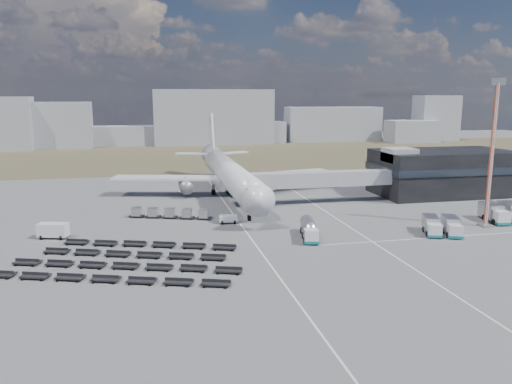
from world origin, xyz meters
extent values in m
plane|color=#565659|center=(0.00, 0.00, 0.00)|extent=(420.00, 420.00, 0.00)
cube|color=brown|center=(0.00, 110.00, 0.01)|extent=(420.00, 90.00, 0.01)
cube|color=silver|center=(-2.00, 5.00, 0.01)|extent=(0.25, 110.00, 0.01)
cube|color=silver|center=(16.00, 5.00, 0.01)|extent=(0.25, 110.00, 0.01)
cube|color=silver|center=(25.00, -8.00, 0.01)|extent=(40.00, 0.25, 0.01)
cube|color=black|center=(48.00, 24.00, 5.00)|extent=(30.00, 16.00, 10.00)
cube|color=#262D38|center=(48.00, 24.00, 6.20)|extent=(30.40, 16.40, 1.60)
cube|color=#939399|center=(36.00, 22.00, 9.50)|extent=(6.00, 6.00, 3.00)
cube|color=#939399|center=(18.10, 20.50, 5.10)|extent=(29.80, 3.00, 3.00)
cube|color=#939399|center=(4.70, 20.00, 5.10)|extent=(4.00, 3.60, 3.40)
cylinder|color=slate|center=(6.20, 20.50, 2.55)|extent=(0.70, 0.70, 5.10)
cylinder|color=black|center=(6.20, 20.50, 0.45)|extent=(1.40, 0.90, 1.40)
cylinder|color=silver|center=(0.00, 30.00, 5.30)|extent=(5.60, 48.00, 5.60)
cone|color=silver|center=(0.00, 3.50, 5.30)|extent=(5.60, 5.00, 5.60)
cone|color=silver|center=(0.00, 58.00, 6.10)|extent=(5.60, 8.00, 5.60)
cube|color=black|center=(0.00, 5.50, 6.10)|extent=(2.20, 2.00, 0.80)
cube|color=silver|center=(-13.00, 35.00, 4.10)|extent=(25.59, 11.38, 0.50)
cube|color=silver|center=(13.00, 35.00, 4.10)|extent=(25.59, 11.38, 0.50)
cylinder|color=slate|center=(-9.50, 33.00, 2.40)|extent=(3.00, 5.00, 3.00)
cylinder|color=slate|center=(9.50, 33.00, 2.40)|extent=(3.00, 5.00, 3.00)
cube|color=silver|center=(-5.50, 60.00, 6.50)|extent=(9.49, 5.63, 0.35)
cube|color=silver|center=(5.50, 60.00, 6.50)|extent=(9.49, 5.63, 0.35)
cube|color=silver|center=(0.00, 61.00, 11.80)|extent=(0.50, 9.06, 11.45)
cylinder|color=slate|center=(0.00, 9.00, 1.25)|extent=(0.50, 0.50, 2.50)
cylinder|color=slate|center=(-3.20, 34.00, 1.25)|extent=(0.60, 0.60, 2.50)
cylinder|color=slate|center=(3.20, 34.00, 1.25)|extent=(0.60, 0.60, 2.50)
cylinder|color=black|center=(0.00, 9.00, 0.50)|extent=(0.50, 1.20, 1.20)
cube|color=#9497A1|center=(-57.95, 148.99, 9.72)|extent=(34.59, 12.00, 19.44)
cube|color=#9497A1|center=(-25.49, 154.83, 4.34)|extent=(34.30, 12.00, 8.69)
cube|color=#9497A1|center=(12.58, 151.90, 12.42)|extent=(54.06, 12.00, 24.83)
cube|color=#9497A1|center=(37.82, 153.54, 5.04)|extent=(15.95, 12.00, 10.08)
cube|color=#9497A1|center=(72.18, 156.99, 8.28)|extent=(46.91, 12.00, 16.56)
cube|color=#9497A1|center=(106.91, 142.17, 5.25)|extent=(24.00, 12.00, 10.50)
cube|color=#9497A1|center=(122.76, 148.16, 11.09)|extent=(20.20, 12.00, 22.17)
cube|color=silver|center=(6.38, -7.11, 1.28)|extent=(2.52, 2.52, 2.03)
cube|color=#136B6C|center=(6.38, -7.11, 0.49)|extent=(2.63, 2.63, 0.44)
cylinder|color=#A8A9AD|center=(7.31, -2.89, 1.68)|extent=(3.58, 6.94, 2.21)
cube|color=slate|center=(7.31, -2.89, 0.66)|extent=(3.49, 6.92, 0.31)
cylinder|color=black|center=(7.02, -4.18, 0.44)|extent=(2.45, 1.44, 0.97)
cube|color=silver|center=(-4.00, 8.00, 0.71)|extent=(3.31, 2.10, 1.43)
cube|color=silver|center=(-32.56, 4.59, 1.21)|extent=(4.95, 3.21, 2.41)
cube|color=silver|center=(2.05, 32.06, 1.72)|extent=(4.77, 6.94, 3.01)
cube|color=#136B6C|center=(2.05, 32.06, 0.48)|extent=(4.91, 7.08, 0.48)
cube|color=silver|center=(26.61, -7.87, 1.20)|extent=(2.69, 2.64, 2.03)
cube|color=#136B6C|center=(26.61, -7.87, 0.41)|extent=(2.81, 2.76, 0.41)
cube|color=#A8A9AD|center=(27.73, -4.84, 1.57)|extent=(3.55, 4.74, 2.39)
cube|color=silver|center=(29.54, -8.96, 1.20)|extent=(2.69, 2.64, 2.03)
cube|color=#136B6C|center=(29.54, -8.96, 0.41)|extent=(2.81, 2.76, 0.41)
cube|color=#A8A9AD|center=(30.67, -5.94, 1.57)|extent=(3.55, 4.74, 2.39)
cube|color=silver|center=(42.33, -3.34, 1.35)|extent=(2.70, 2.61, 2.28)
cube|color=#136B6C|center=(42.33, -3.34, 0.47)|extent=(2.81, 2.73, 0.47)
cube|color=#A8A9AD|center=(42.87, 0.24, 1.76)|extent=(3.17, 5.08, 2.69)
cube|color=#A8A9AD|center=(46.36, -0.28, 1.76)|extent=(3.17, 5.08, 2.69)
cube|color=black|center=(-19.90, 15.85, 0.30)|extent=(2.97, 2.37, 0.18)
cube|color=#A8A9AD|center=(-19.90, 15.85, 1.15)|extent=(2.03, 2.03, 1.50)
cube|color=black|center=(-16.90, 14.79, 0.30)|extent=(2.97, 2.37, 0.18)
cube|color=#A8A9AD|center=(-16.90, 14.79, 1.15)|extent=(2.03, 2.03, 1.50)
cube|color=black|center=(-13.89, 13.73, 0.30)|extent=(2.97, 2.37, 0.18)
cube|color=#A8A9AD|center=(-13.89, 13.73, 1.15)|extent=(2.03, 2.03, 1.50)
cube|color=black|center=(-10.88, 12.67, 0.30)|extent=(2.97, 2.37, 0.18)
cube|color=#A8A9AD|center=(-10.88, 12.67, 1.15)|extent=(2.03, 2.03, 1.50)
cube|color=black|center=(-7.87, 11.61, 0.30)|extent=(2.97, 2.37, 0.18)
cube|color=#A8A9AD|center=(-7.87, 11.61, 1.15)|extent=(2.03, 2.03, 1.50)
cube|color=black|center=(-22.99, -16.51, 0.41)|extent=(30.70, 11.91, 0.82)
cube|color=black|center=(-21.45, -11.98, 0.41)|extent=(30.70, 11.91, 0.82)
cube|color=black|center=(-19.90, -7.46, 0.41)|extent=(26.39, 10.44, 0.82)
cube|color=black|center=(-18.36, -2.94, 0.41)|extent=(26.39, 10.44, 0.82)
cylinder|color=#B63A1D|center=(39.16, -3.47, 12.09)|extent=(0.68, 0.68, 24.17)
cube|color=slate|center=(39.16, -3.47, 24.46)|extent=(2.39, 1.14, 1.16)
cube|color=#565659|center=(39.16, -3.47, 0.15)|extent=(1.93, 1.93, 0.29)
camera|label=1|loc=(-17.32, -76.65, 22.29)|focal=35.00mm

